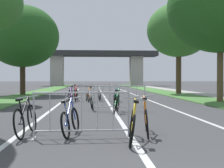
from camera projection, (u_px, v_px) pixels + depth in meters
The scene contains 24 objects.
grass_verge_left at pixel (38, 92), 28.94m from camera, with size 2.53×66.44×0.05m, color #477A38.
grass_verge_right at pixel (163, 92), 29.73m from camera, with size 2.53×66.44×0.05m, color #477A38.
sidewalk_path_right at pixel (184, 92), 29.87m from camera, with size 1.66×66.44×0.08m, color #9E9B93.
lane_stripe_center at pixel (105, 97), 21.39m from camera, with size 0.14×38.44×0.01m, color silver.
lane_stripe_right_lane at pixel (142, 97), 21.56m from camera, with size 0.14×38.44×0.01m, color silver.
lane_stripe_left_lane at pixel (67, 98), 21.22m from camera, with size 0.14×38.44×0.01m, color silver.
overpass_bridge at pixel (97, 61), 56.92m from camera, with size 22.73×4.15×6.54m.
tree_left_maple_mid at pixel (22, 36), 24.34m from camera, with size 5.88×5.88×7.28m.
tree_right_pine_far at pixel (221, 8), 16.95m from camera, with size 6.00×6.00×7.91m.
tree_right_cypress_far at pixel (179, 30), 26.15m from camera, with size 5.54×5.54×7.94m.
crowd_barrier_nearest at pixel (82, 116), 6.73m from camera, with size 2.18×0.49×1.05m.
crowd_barrier_second at pixel (119, 99), 12.43m from camera, with size 2.18×0.49×1.05m.
crowd_barrier_third at pixel (92, 92), 17.97m from camera, with size 2.18×0.48×1.05m.
bicycle_orange_0 at pixel (146, 119), 7.19m from camera, with size 0.51×1.62×0.94m.
bicycle_blue_1 at pixel (70, 121), 7.12m from camera, with size 0.48×1.60×0.90m.
bicycle_yellow_2 at pixel (132, 125), 6.37m from camera, with size 0.57×1.74×0.93m.
bicycle_purple_3 at pixel (70, 95), 17.30m from camera, with size 0.52×1.66×0.93m.
bicycle_white_4 at pixel (100, 95), 18.57m from camera, with size 0.43×1.69×0.93m.
bicycle_green_5 at pixel (116, 103), 11.89m from camera, with size 0.58×1.62×0.99m.
bicycle_red_6 at pixel (76, 94), 18.28m from camera, with size 0.42×1.74×0.98m.
bicycle_black_7 at pixel (26, 119), 7.08m from camera, with size 0.55×1.74×0.94m.
bicycle_teal_8 at pixel (115, 95), 17.58m from camera, with size 0.62×1.77×0.98m.
bicycle_silver_9 at pixel (91, 102), 12.91m from camera, with size 0.47×1.67×0.87m.
bicycle_orange_10 at pixel (88, 96), 17.53m from camera, with size 0.55×1.62×0.89m.
Camera 1 is at (-0.88, -2.14, 1.34)m, focal length 48.31 mm.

